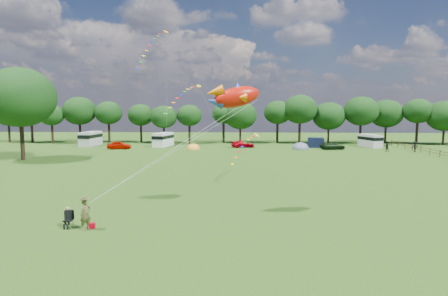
{
  "coord_description": "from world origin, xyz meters",
  "views": [
    {
      "loc": [
        1.24,
        -24.73,
        7.52
      ],
      "look_at": [
        0.0,
        8.0,
        4.0
      ],
      "focal_mm": 30.0,
      "sensor_mm": 36.0,
      "label": 1
    }
  ],
  "objects_px": {
    "car_c": "(243,144)",
    "car_d": "(333,146)",
    "tent_orange": "(194,149)",
    "walker_a": "(386,147)",
    "big_tree": "(20,97)",
    "walker_b": "(415,147)",
    "fish_kite": "(233,97)",
    "car_a": "(119,145)",
    "tent_greyblue": "(300,149)",
    "campervan_d": "(370,140)",
    "kite_flyer": "(85,214)",
    "campervan_b": "(163,139)",
    "campervan_a": "(90,138)",
    "camp_chair": "(68,215)"
  },
  "relations": [
    {
      "from": "tent_orange",
      "to": "walker_b",
      "type": "distance_m",
      "value": 38.5
    },
    {
      "from": "tent_greyblue",
      "to": "fish_kite",
      "type": "xyz_separation_m",
      "value": [
        -11.87,
        -42.23,
        8.27
      ]
    },
    {
      "from": "car_c",
      "to": "camp_chair",
      "type": "bearing_deg",
      "value": 153.08
    },
    {
      "from": "car_c",
      "to": "walker_a",
      "type": "height_order",
      "value": "walker_a"
    },
    {
      "from": "campervan_a",
      "to": "camp_chair",
      "type": "xyz_separation_m",
      "value": [
        18.66,
        -50.42,
        -0.71
      ]
    },
    {
      "from": "campervan_d",
      "to": "walker_a",
      "type": "height_order",
      "value": "campervan_d"
    },
    {
      "from": "big_tree",
      "to": "walker_b",
      "type": "bearing_deg",
      "value": 11.18
    },
    {
      "from": "car_c",
      "to": "car_d",
      "type": "relative_size",
      "value": 0.96
    },
    {
      "from": "campervan_b",
      "to": "camp_chair",
      "type": "height_order",
      "value": "campervan_b"
    },
    {
      "from": "car_a",
      "to": "camp_chair",
      "type": "height_order",
      "value": "car_a"
    },
    {
      "from": "campervan_d",
      "to": "walker_b",
      "type": "bearing_deg",
      "value": -164.77
    },
    {
      "from": "car_c",
      "to": "walker_b",
      "type": "bearing_deg",
      "value": -114.99
    },
    {
      "from": "walker_b",
      "to": "car_c",
      "type": "bearing_deg",
      "value": -25.77
    },
    {
      "from": "fish_kite",
      "to": "walker_b",
      "type": "xyz_separation_m",
      "value": [
        30.67,
        38.26,
        -7.36
      ]
    },
    {
      "from": "car_a",
      "to": "campervan_a",
      "type": "bearing_deg",
      "value": 46.45
    },
    {
      "from": "campervan_b",
      "to": "kite_flyer",
      "type": "height_order",
      "value": "campervan_b"
    },
    {
      "from": "big_tree",
      "to": "fish_kite",
      "type": "bearing_deg",
      "value": -40.25
    },
    {
      "from": "big_tree",
      "to": "walker_b",
      "type": "relative_size",
      "value": 7.17
    },
    {
      "from": "campervan_d",
      "to": "tent_orange",
      "type": "relative_size",
      "value": 1.89
    },
    {
      "from": "car_d",
      "to": "kite_flyer",
      "type": "bearing_deg",
      "value": 139.3
    },
    {
      "from": "walker_b",
      "to": "car_a",
      "type": "bearing_deg",
      "value": -16.92
    },
    {
      "from": "car_a",
      "to": "tent_greyblue",
      "type": "xyz_separation_m",
      "value": [
        33.26,
        1.53,
        -0.71
      ]
    },
    {
      "from": "campervan_d",
      "to": "walker_b",
      "type": "height_order",
      "value": "campervan_d"
    },
    {
      "from": "car_d",
      "to": "car_c",
      "type": "bearing_deg",
      "value": 70.39
    },
    {
      "from": "tent_greyblue",
      "to": "campervan_a",
      "type": "bearing_deg",
      "value": 174.23
    },
    {
      "from": "car_d",
      "to": "big_tree",
      "type": "bearing_deg",
      "value": 97.12
    },
    {
      "from": "campervan_b",
      "to": "car_d",
      "type": "bearing_deg",
      "value": -84.33
    },
    {
      "from": "car_d",
      "to": "walker_a",
      "type": "bearing_deg",
      "value": -122.53
    },
    {
      "from": "tent_greyblue",
      "to": "car_d",
      "type": "bearing_deg",
      "value": -5.38
    },
    {
      "from": "car_c",
      "to": "campervan_a",
      "type": "relative_size",
      "value": 0.73
    },
    {
      "from": "car_a",
      "to": "fish_kite",
      "type": "xyz_separation_m",
      "value": [
        21.39,
        -40.7,
        7.56
      ]
    },
    {
      "from": "campervan_a",
      "to": "tent_greyblue",
      "type": "xyz_separation_m",
      "value": [
        40.81,
        -4.13,
        -1.49
      ]
    },
    {
      "from": "tent_orange",
      "to": "camp_chair",
      "type": "xyz_separation_m",
      "value": [
        -2.54,
        -45.0,
        0.79
      ]
    },
    {
      "from": "car_c",
      "to": "car_d",
      "type": "xyz_separation_m",
      "value": [
        16.35,
        -2.57,
        -0.03
      ]
    },
    {
      "from": "campervan_d",
      "to": "walker_a",
      "type": "distance_m",
      "value": 7.48
    },
    {
      "from": "car_c",
      "to": "tent_orange",
      "type": "bearing_deg",
      "value": 96.7
    },
    {
      "from": "campervan_a",
      "to": "campervan_d",
      "type": "distance_m",
      "value": 54.68
    },
    {
      "from": "tent_orange",
      "to": "tent_greyblue",
      "type": "relative_size",
      "value": 0.81
    },
    {
      "from": "walker_a",
      "to": "walker_b",
      "type": "bearing_deg",
      "value": 179.63
    },
    {
      "from": "tent_orange",
      "to": "walker_a",
      "type": "height_order",
      "value": "walker_a"
    },
    {
      "from": "tent_orange",
      "to": "kite_flyer",
      "type": "height_order",
      "value": "kite_flyer"
    },
    {
      "from": "kite_flyer",
      "to": "walker_a",
      "type": "relative_size",
      "value": 1.09
    },
    {
      "from": "campervan_b",
      "to": "kite_flyer",
      "type": "bearing_deg",
      "value": -160.56
    },
    {
      "from": "campervan_d",
      "to": "fish_kite",
      "type": "height_order",
      "value": "fish_kite"
    },
    {
      "from": "big_tree",
      "to": "car_d",
      "type": "height_order",
      "value": "big_tree"
    },
    {
      "from": "campervan_a",
      "to": "walker_b",
      "type": "relative_size",
      "value": 3.2
    },
    {
      "from": "campervan_b",
      "to": "campervan_d",
      "type": "distance_m",
      "value": 40.06
    },
    {
      "from": "fish_kite",
      "to": "walker_b",
      "type": "distance_m",
      "value": 49.58
    },
    {
      "from": "tent_orange",
      "to": "walker_b",
      "type": "relative_size",
      "value": 1.54
    },
    {
      "from": "campervan_b",
      "to": "campervan_d",
      "type": "bearing_deg",
      "value": -76.88
    }
  ]
}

